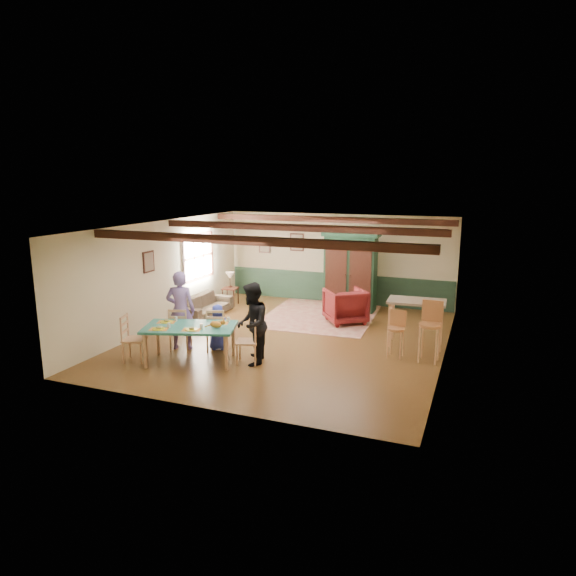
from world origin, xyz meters
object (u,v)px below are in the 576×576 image
(person_woman, at_px, (252,324))
(bar_stool_left, at_px, (396,335))
(dining_table, at_px, (191,344))
(counter_table, at_px, (416,323))
(person_child, at_px, (218,327))
(table_lamp, at_px, (230,280))
(dining_chair_end_left, at_px, (134,338))
(dining_chair_far_left, at_px, (180,329))
(bar_stool_right, at_px, (430,332))
(dining_chair_far_right, at_px, (217,329))
(armchair, at_px, (345,306))
(armoire, at_px, (350,272))
(end_table, at_px, (230,296))
(cat, at_px, (216,324))
(dining_chair_end_right, at_px, (247,341))
(sofa, at_px, (205,305))
(person_man, at_px, (181,310))

(person_woman, distance_m, bar_stool_left, 3.06)
(dining_table, bearing_deg, counter_table, 33.52)
(person_child, xyz_separation_m, table_lamp, (-1.66, 3.78, 0.25))
(dining_chair_end_left, bearing_deg, dining_chair_far_left, -46.17)
(person_woman, height_order, bar_stool_right, person_woman)
(table_lamp, bearing_deg, bar_stool_left, -27.84)
(dining_chair_far_right, bearing_deg, armchair, -140.02)
(person_child, bearing_deg, dining_table, 63.43)
(person_child, relative_size, bar_stool_left, 1.03)
(person_child, distance_m, table_lamp, 4.13)
(person_child, xyz_separation_m, armoire, (1.86, 4.44, 0.61))
(armoire, bearing_deg, end_table, -169.55)
(dining_chair_end_left, xyz_separation_m, armchair, (3.35, 4.40, -0.03))
(cat, xyz_separation_m, bar_stool_left, (3.34, 1.75, -0.36))
(bar_stool_right, bearing_deg, dining_chair_far_right, -163.74)
(dining_table, distance_m, table_lamp, 4.93)
(bar_stool_right, bearing_deg, end_table, 158.69)
(dining_chair_far_left, xyz_separation_m, bar_stool_left, (4.52, 1.24, 0.02))
(dining_chair_end_left, distance_m, person_child, 1.79)
(dining_chair_end_right, bearing_deg, bar_stool_left, 100.30)
(sofa, bearing_deg, dining_chair_far_right, -143.42)
(sofa, xyz_separation_m, bar_stool_left, (5.52, -1.53, 0.22))
(end_table, xyz_separation_m, bar_stool_right, (6.11, -2.89, 0.37))
(dining_chair_end_left, relative_size, person_woman, 0.58)
(end_table, distance_m, bar_stool_right, 6.77)
(dining_chair_far_left, bearing_deg, person_woman, 156.43)
(dining_chair_far_right, bearing_deg, dining_chair_end_left, 24.92)
(counter_table, bearing_deg, dining_table, -146.48)
(person_woman, height_order, table_lamp, person_woman)
(dining_chair_end_left, bearing_deg, person_woman, -90.00)
(armchair, bearing_deg, sofa, -25.99)
(person_woman, relative_size, person_child, 1.64)
(person_child, relative_size, end_table, 1.97)
(dining_chair_far_left, xyz_separation_m, armoire, (2.62, 4.77, 0.64))
(person_woman, bearing_deg, counter_table, 111.39)
(person_man, bearing_deg, dining_chair_far_right, 174.29)
(person_child, height_order, armoire, armoire)
(dining_chair_end_right, relative_size, armchair, 0.98)
(dining_chair_far_right, bearing_deg, person_man, -5.71)
(dining_chair_far_left, height_order, person_woman, person_woman)
(person_child, bearing_deg, armchair, -140.97)
(dining_chair_far_right, distance_m, cat, 0.93)
(person_man, relative_size, bar_stool_right, 1.39)
(dining_chair_end_left, distance_m, armoire, 6.54)
(dining_chair_far_right, distance_m, bar_stool_left, 3.87)
(table_lamp, bearing_deg, person_child, -66.33)
(dining_chair_end_left, xyz_separation_m, counter_table, (5.32, 3.13, 0.04))
(dining_chair_far_right, bearing_deg, person_child, -90.00)
(armchair, distance_m, counter_table, 2.34)
(dining_chair_end_left, bearing_deg, armoire, -46.22)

